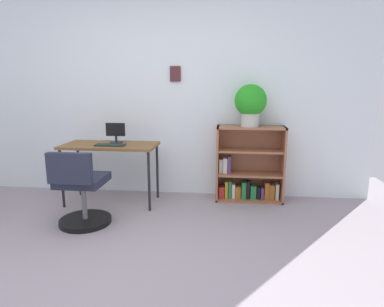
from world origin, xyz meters
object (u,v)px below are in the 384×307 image
Objects in this scene: bookshelf_low at (248,168)px; potted_plant_on_shelf at (251,103)px; desk at (110,149)px; office_chair at (81,193)px; keyboard at (110,145)px; monitor at (116,133)px.

potted_plant_on_shelf reaches higher than bookshelf_low.
bookshelf_low reaches higher than desk.
bookshelf_low is at bearing 10.30° from desk.
desk is 0.75m from office_chair.
potted_plant_on_shelf is (1.69, 0.92, 0.84)m from office_chair.
desk is at bearing -169.70° from bookshelf_low.
bookshelf_low is (1.63, 0.30, -0.26)m from desk.
keyboard is 0.69× the size of potted_plant_on_shelf.
keyboard is (0.04, -0.10, 0.07)m from desk.
desk is 0.12m from keyboard.
monitor is 0.92m from office_chair.
keyboard is 0.37× the size of bookshelf_low.
monitor is 0.26× the size of bookshelf_low.
keyboard is at bearing -67.86° from desk.
desk is at bearing -114.37° from monitor.
desk is 1.72m from potted_plant_on_shelf.
bookshelf_low is at bearing 29.89° from office_chair.
monitor is 1.62m from potted_plant_on_shelf.
desk is 0.21m from monitor.
potted_plant_on_shelf is (1.58, 0.15, 0.36)m from monitor.
bookshelf_low reaches higher than office_chair.
monitor is at bearing 65.63° from desk.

